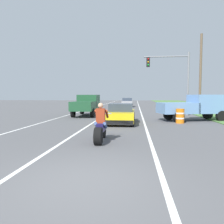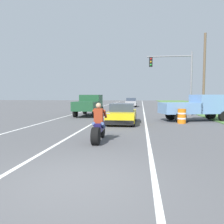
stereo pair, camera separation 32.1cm
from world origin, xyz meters
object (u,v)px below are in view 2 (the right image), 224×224
at_px(pickup_truck_left_lane_dark_green, 89,104).
at_px(distant_car_far_ahead, 131,102).
at_px(sports_car_yellow, 122,114).
at_px(traffic_light_mast_near, 177,74).
at_px(pickup_truck_right_shoulder_light_blue, 196,106).
at_px(motorcycle_with_rider, 99,128).
at_px(construction_barrel_nearest, 182,116).

xyz_separation_m(pickup_truck_left_lane_dark_green, distant_car_far_ahead, (3.23, 16.90, -0.33)).
bearing_deg(distant_car_far_ahead, sports_car_yellow, -89.05).
bearing_deg(traffic_light_mast_near, pickup_truck_right_shoulder_light_blue, -80.43).
bearing_deg(pickup_truck_left_lane_dark_green, distant_car_far_ahead, 79.17).
xyz_separation_m(motorcycle_with_rider, traffic_light_mast_near, (5.09, 12.77, 3.38)).
xyz_separation_m(pickup_truck_left_lane_dark_green, pickup_truck_right_shoulder_light_blue, (8.99, -3.19, 0.00)).
xyz_separation_m(construction_barrel_nearest, distant_car_far_ahead, (-4.43, 21.79, 0.27)).
height_order(pickup_truck_left_lane_dark_green, pickup_truck_right_shoulder_light_blue, same).
bearing_deg(pickup_truck_right_shoulder_light_blue, traffic_light_mast_near, 99.57).
distance_m(pickup_truck_left_lane_dark_green, distant_car_far_ahead, 17.21).
distance_m(traffic_light_mast_near, construction_barrel_nearest, 7.02).
distance_m(sports_car_yellow, pickup_truck_right_shoulder_light_blue, 5.81).
bearing_deg(sports_car_yellow, motorcycle_with_rider, -94.04).
relative_size(sports_car_yellow, traffic_light_mast_near, 0.72).
relative_size(sports_car_yellow, construction_barrel_nearest, 4.30).
height_order(traffic_light_mast_near, construction_barrel_nearest, traffic_light_mast_near).
relative_size(sports_car_yellow, pickup_truck_left_lane_dark_green, 0.90).
relative_size(motorcycle_with_rider, sports_car_yellow, 0.51).
xyz_separation_m(sports_car_yellow, distant_car_far_ahead, (-0.37, 22.22, 0.14)).
bearing_deg(construction_barrel_nearest, distant_car_far_ahead, 101.50).
relative_size(motorcycle_with_rider, construction_barrel_nearest, 2.21).
bearing_deg(distant_car_far_ahead, pickup_truck_right_shoulder_light_blue, -74.02).
xyz_separation_m(pickup_truck_left_lane_dark_green, construction_barrel_nearest, (7.67, -4.89, -0.60)).
height_order(construction_barrel_nearest, distant_car_far_ahead, distant_car_far_ahead).
distance_m(construction_barrel_nearest, distant_car_far_ahead, 22.24).
relative_size(pickup_truck_right_shoulder_light_blue, construction_barrel_nearest, 5.14).
distance_m(sports_car_yellow, pickup_truck_left_lane_dark_green, 6.44).
bearing_deg(distant_car_far_ahead, pickup_truck_left_lane_dark_green, -100.83).
height_order(motorcycle_with_rider, distant_car_far_ahead, motorcycle_with_rider).
height_order(pickup_truck_right_shoulder_light_blue, traffic_light_mast_near, traffic_light_mast_near).
bearing_deg(traffic_light_mast_near, construction_barrel_nearest, -95.45).
bearing_deg(motorcycle_with_rider, pickup_truck_right_shoulder_light_blue, 55.22).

